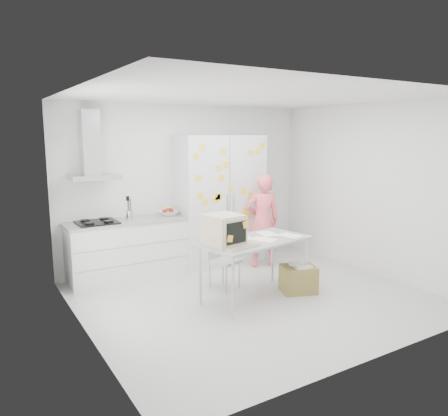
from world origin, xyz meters
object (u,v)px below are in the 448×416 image
chair (221,256)px  cardboard_box (298,278)px  person (263,221)px  desk (236,236)px

chair → cardboard_box: bearing=-61.3°
chair → cardboard_box: (0.84, -0.74, -0.28)m
person → chair: size_ratio=1.88×
chair → cardboard_box: chair is taller
desk → person: bearing=32.1°
person → cardboard_box: bearing=97.7°
person → cardboard_box: (-0.28, -1.26, -0.59)m
cardboard_box → desk: bearing=174.2°
desk → cardboard_box: 1.23m
person → chair: bearing=45.2°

